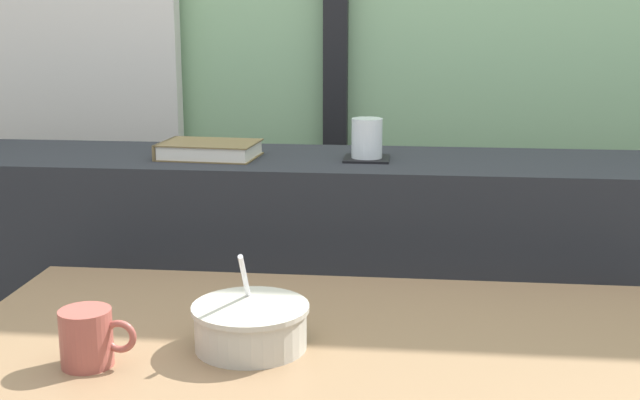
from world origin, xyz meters
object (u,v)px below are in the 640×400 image
Objects in this scene: coaster_square at (367,159)px; ceramic_mug at (88,338)px; soup_bowl at (251,326)px; juice_glass at (367,140)px; closed_book at (209,150)px.

ceramic_mug is (-0.36, -0.73, -0.14)m from coaster_square.
coaster_square is 0.67m from soup_bowl.
soup_bowl is (-0.14, -0.64, -0.19)m from juice_glass.
coaster_square is 1.15× the size of juice_glass.
ceramic_mug is (-0.36, -0.73, -0.18)m from juice_glass.
soup_bowl is at bearing -102.55° from coaster_square.
soup_bowl is at bearing -71.24° from closed_book.
soup_bowl is 0.24m from ceramic_mug.
soup_bowl is at bearing -102.55° from juice_glass.
soup_bowl is (0.21, -0.63, -0.16)m from closed_book.
closed_book is 1.25× the size of soup_bowl.
closed_book reaches higher than ceramic_mug.
juice_glass is at bearing 1.40° from closed_book.
juice_glass is 0.48× the size of soup_bowl.
closed_book is at bearing -178.60° from coaster_square.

